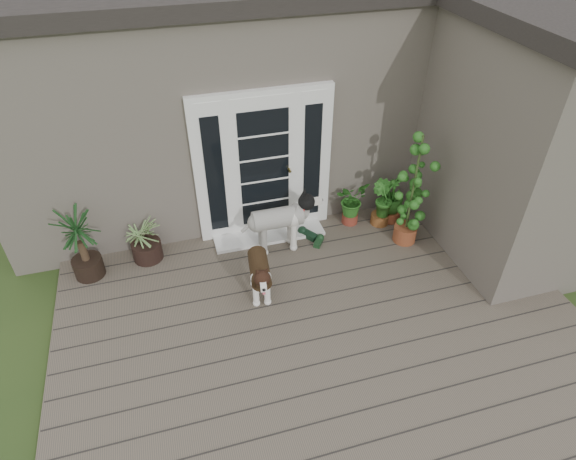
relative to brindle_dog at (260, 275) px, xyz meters
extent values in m
cube|color=#6B5B4C|center=(0.60, -0.89, -0.38)|extent=(6.20, 4.60, 0.12)
cube|color=#665E54|center=(0.60, 3.36, 1.11)|extent=(7.40, 4.00, 3.10)
cube|color=#665E54|center=(3.50, 0.21, 1.11)|extent=(1.60, 2.40, 3.10)
cube|color=#2D2826|center=(3.50, 0.21, 2.76)|extent=(1.80, 2.60, 0.20)
cube|color=white|center=(0.40, 1.31, 0.75)|extent=(1.90, 0.14, 2.15)
cube|color=white|center=(0.40, 1.11, -0.30)|extent=(1.60, 0.40, 0.05)
imported|color=#235D1A|center=(1.66, 1.11, -0.03)|extent=(0.65, 0.65, 0.59)
imported|color=#1B5819|center=(2.08, 0.97, -0.07)|extent=(0.48, 0.48, 0.52)
imported|color=#275E1B|center=(2.27, 1.02, -0.02)|extent=(0.53, 0.53, 0.61)
camera|label=1|loc=(-0.87, -4.27, 4.09)|focal=30.07mm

